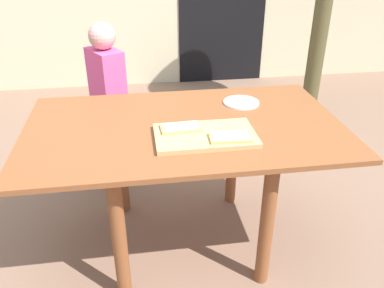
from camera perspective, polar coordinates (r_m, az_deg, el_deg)
ground_plane at (r=2.21m, az=-0.94°, el=-13.60°), size 16.00×16.00×0.00m
dining_table at (r=1.87m, az=-1.09°, el=-0.13°), size 1.45×0.86×0.69m
cutting_board at (r=1.70m, az=1.91°, el=1.20°), size 0.43×0.26×0.02m
pizza_slice_far_left at (r=1.73m, az=-1.65°, el=2.38°), size 0.18×0.10×0.01m
pizza_slice_near_right at (r=1.65m, az=5.50°, el=0.99°), size 0.18×0.10×0.01m
plate_white_right at (r=2.06m, az=7.08°, el=5.94°), size 0.18×0.18×0.01m
child_left at (r=2.47m, az=-11.88°, el=6.61°), size 0.24×0.28×1.03m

